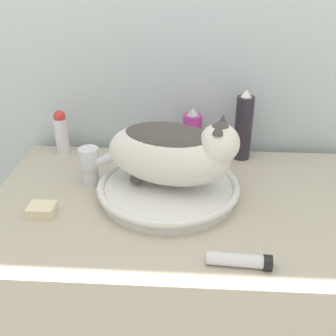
{
  "coord_description": "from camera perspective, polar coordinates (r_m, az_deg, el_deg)",
  "views": [
    {
      "loc": [
        0.01,
        -0.61,
        1.47
      ],
      "look_at": [
        -0.05,
        0.32,
        0.98
      ],
      "focal_mm": 45.0,
      "sensor_mm": 36.0,
      "label": 1
    }
  ],
  "objects": [
    {
      "name": "wall_back",
      "position": [
        1.31,
        3.18,
        16.1
      ],
      "size": [
        8.0,
        0.05,
        2.4
      ],
      "color": "silver",
      "rests_on": "ground_plane"
    },
    {
      "name": "vanity_counter",
      "position": [
        1.37,
        2.1,
        -20.3
      ],
      "size": [
        1.02,
        0.62,
        0.89
      ],
      "color": "#B2A893",
      "rests_on": "ground_plane"
    },
    {
      "name": "sink_basin",
      "position": [
        1.1,
        0.05,
        -2.75
      ],
      "size": [
        0.37,
        0.37,
        0.04
      ],
      "color": "silver",
      "rests_on": "vanity_counter"
    },
    {
      "name": "cat",
      "position": [
        1.04,
        0.68,
        2.42
      ],
      "size": [
        0.34,
        0.31,
        0.19
      ],
      "rotation": [
        0.0,
        0.0,
        6.04
      ],
      "color": "silver",
      "rests_on": "sink_basin"
    },
    {
      "name": "faucet",
      "position": [
        1.15,
        -10.1,
        0.6
      ],
      "size": [
        0.14,
        0.06,
        0.12
      ],
      "rotation": [
        0.0,
        0.0,
        -0.21
      ],
      "color": "silver",
      "rests_on": "vanity_counter"
    },
    {
      "name": "spray_bottle_trigger",
      "position": [
        1.29,
        3.3,
        4.55
      ],
      "size": [
        0.06,
        0.06,
        0.16
      ],
      "color": "#B2338C",
      "rests_on": "vanity_counter"
    },
    {
      "name": "hairspray_can_black",
      "position": [
        1.28,
        10.18,
        5.52
      ],
      "size": [
        0.05,
        0.05,
        0.22
      ],
      "color": "#28232D",
      "rests_on": "vanity_counter"
    },
    {
      "name": "deodorant_stick",
      "position": [
        1.35,
        -14.24,
        4.75
      ],
      "size": [
        0.04,
        0.04,
        0.14
      ],
      "color": "silver",
      "rests_on": "vanity_counter"
    },
    {
      "name": "cream_tube",
      "position": [
        0.89,
        9.74,
        -12.23
      ],
      "size": [
        0.13,
        0.04,
        0.03
      ],
      "rotation": [
        0.0,
        0.0,
        -0.07
      ],
      "color": "silver",
      "rests_on": "vanity_counter"
    },
    {
      "name": "soap_bar",
      "position": [
        1.08,
        -16.71,
        -5.42
      ],
      "size": [
        0.06,
        0.05,
        0.02
      ],
      "color": "beige",
      "rests_on": "vanity_counter"
    }
  ]
}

